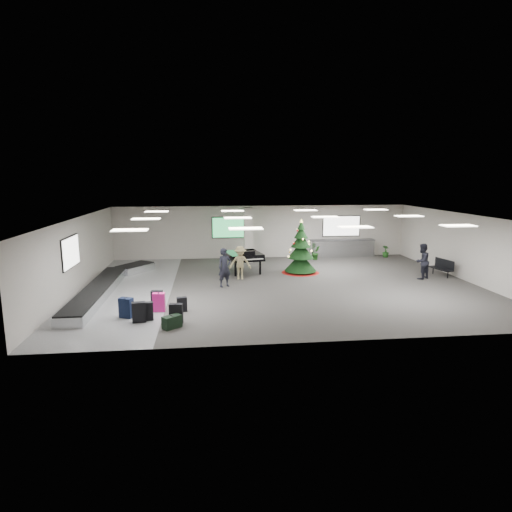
{
  "coord_description": "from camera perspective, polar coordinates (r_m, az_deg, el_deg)",
  "views": [
    {
      "loc": [
        -3.32,
        -19.0,
        4.94
      ],
      "look_at": [
        -1.07,
        1.0,
        1.21
      ],
      "focal_mm": 30.0,
      "sensor_mm": 36.0,
      "label": 1
    }
  ],
  "objects": [
    {
      "name": "suitcase_8",
      "position": [
        16.98,
        -13.07,
        -5.57
      ],
      "size": [
        0.45,
        0.28,
        0.65
      ],
      "rotation": [
        0.0,
        0.0,
        -0.08
      ],
      "color": "black",
      "rests_on": "ground"
    },
    {
      "name": "navy_suitcase",
      "position": [
        15.96,
        -16.91,
        -6.63
      ],
      "size": [
        0.54,
        0.44,
        0.74
      ],
      "rotation": [
        0.0,
        0.0,
        -0.42
      ],
      "color": "black",
      "rests_on": "ground"
    },
    {
      "name": "traveler_bench",
      "position": [
        22.39,
        21.25,
        -0.67
      ],
      "size": [
        1.07,
        1.01,
        1.75
      ],
      "primitive_type": "imported",
      "rotation": [
        0.0,
        0.0,
        3.68
      ],
      "color": "black",
      "rests_on": "ground"
    },
    {
      "name": "potted_plant_right",
      "position": [
        27.84,
        16.91,
        0.6
      ],
      "size": [
        0.58,
        0.58,
        0.74
      ],
      "primitive_type": "imported",
      "rotation": [
        0.0,
        0.0,
        2.33
      ],
      "color": "#143F15",
      "rests_on": "ground"
    },
    {
      "name": "suitcase_3",
      "position": [
        16.23,
        -9.85,
        -6.36
      ],
      "size": [
        0.39,
        0.27,
        0.56
      ],
      "rotation": [
        0.0,
        0.0,
        0.19
      ],
      "color": "black",
      "rests_on": "ground"
    },
    {
      "name": "suitcase_1",
      "position": [
        14.96,
        -10.61,
        -7.55
      ],
      "size": [
        0.48,
        0.3,
        0.71
      ],
      "rotation": [
        0.0,
        0.0,
        -0.14
      ],
      "color": "black",
      "rests_on": "ground"
    },
    {
      "name": "ground",
      "position": [
        19.91,
        3.39,
        -3.88
      ],
      "size": [
        18.0,
        18.0,
        0.0
      ],
      "primitive_type": "plane",
      "color": "#373532",
      "rests_on": "ground"
    },
    {
      "name": "grand_piano",
      "position": [
        22.28,
        -1.61,
        0.01
      ],
      "size": [
        2.05,
        2.45,
        1.24
      ],
      "rotation": [
        0.0,
        0.0,
        0.2
      ],
      "color": "black",
      "rests_on": "ground"
    },
    {
      "name": "baggage_carousel",
      "position": [
        20.01,
        -19.33,
        -3.76
      ],
      "size": [
        2.28,
        9.71,
        0.43
      ],
      "color": "silver",
      "rests_on": "ground"
    },
    {
      "name": "pink_suitcase",
      "position": [
        16.36,
        -12.82,
        -6.04
      ],
      "size": [
        0.46,
        0.28,
        0.72
      ],
      "rotation": [
        0.0,
        0.0,
        -0.05
      ],
      "color": "#D81C7E",
      "rests_on": "ground"
    },
    {
      "name": "traveler_a",
      "position": [
        19.44,
        -4.21,
        -1.54
      ],
      "size": [
        0.77,
        0.68,
        1.78
      ],
      "primitive_type": "imported",
      "rotation": [
        0.0,
        0.0,
        0.48
      ],
      "color": "black",
      "rests_on": "ground"
    },
    {
      "name": "potted_plant_left",
      "position": [
        26.04,
        8.0,
        0.45
      ],
      "size": [
        0.57,
        0.51,
        0.88
      ],
      "primitive_type": "imported",
      "rotation": [
        0.0,
        0.0,
        0.3
      ],
      "color": "#143F15",
      "rests_on": "ground"
    },
    {
      "name": "traveler_b",
      "position": [
        20.85,
        -2.13,
        -0.9
      ],
      "size": [
        1.11,
        0.71,
        1.63
      ],
      "primitive_type": "imported",
      "rotation": [
        0.0,
        0.0,
        -0.1
      ],
      "color": "#97895D",
      "rests_on": "ground"
    },
    {
      "name": "christmas_tree",
      "position": [
        22.35,
        5.98,
        0.22
      ],
      "size": [
        1.98,
        1.98,
        2.83
      ],
      "color": "maroon",
      "rests_on": "ground"
    },
    {
      "name": "suitcase_5",
      "position": [
        15.5,
        -14.33,
        -7.15
      ],
      "size": [
        0.46,
        0.29,
        0.67
      ],
      "rotation": [
        0.0,
        0.0,
        0.13
      ],
      "color": "black",
      "rests_on": "ground"
    },
    {
      "name": "room_envelope",
      "position": [
        20.06,
        2.06,
        3.03
      ],
      "size": [
        18.02,
        14.02,
        3.21
      ],
      "color": "#BEB5AD",
      "rests_on": "ground"
    },
    {
      "name": "suitcase_0",
      "position": [
        15.37,
        -15.35,
        -7.23
      ],
      "size": [
        0.49,
        0.32,
        0.73
      ],
      "rotation": [
        0.0,
        0.0,
        0.15
      ],
      "color": "black",
      "rests_on": "ground"
    },
    {
      "name": "bench",
      "position": [
        23.53,
        23.6,
        -1.3
      ],
      "size": [
        0.68,
        1.41,
        0.86
      ],
      "rotation": [
        0.0,
        0.0,
        0.17
      ],
      "color": "black",
      "rests_on": "ground"
    },
    {
      "name": "service_counter",
      "position": [
        27.32,
        11.39,
        1.05
      ],
      "size": [
        4.05,
        0.65,
        1.08
      ],
      "color": "silver",
      "rests_on": "ground"
    },
    {
      "name": "green_duffel",
      "position": [
        14.6,
        -11.15,
        -8.61
      ],
      "size": [
        0.68,
        0.64,
        0.44
      ],
      "rotation": [
        0.0,
        0.0,
        0.68
      ],
      "color": "black",
      "rests_on": "ground"
    }
  ]
}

